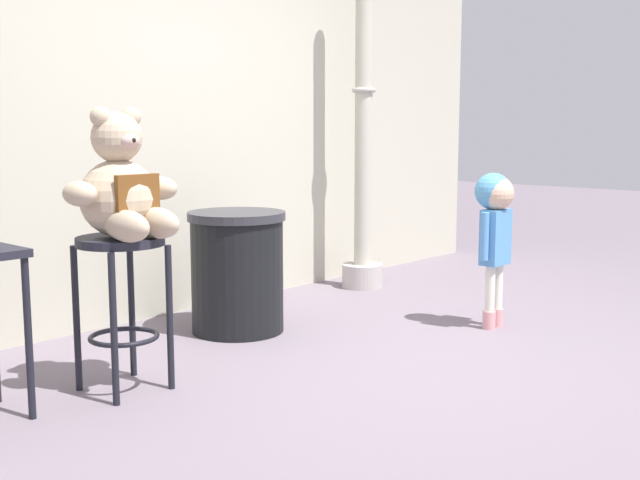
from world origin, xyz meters
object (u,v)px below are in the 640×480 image
Objects in this scene: bar_stool_with_teddy at (122,280)px; trash_bin at (237,271)px; child_walking at (495,216)px; lamppost at (363,157)px; teddy_bear at (122,189)px.

bar_stool_with_teddy is 1.00× the size of trash_bin.
lamppost is (0.42, 1.38, 0.31)m from child_walking.
teddy_bear is at bearing -157.93° from trash_bin.
child_walking reaches higher than trash_bin.
child_walking is at bearing -44.45° from trash_bin.
child_walking is (2.22, -0.66, -0.26)m from teddy_bear.
child_walking is at bearing -107.09° from lamppost.
lamppost reaches higher than teddy_bear.
trash_bin is (-1.12, 1.10, -0.33)m from child_walking.
lamppost reaches higher than trash_bin.
trash_bin is at bearing 22.07° from teddy_bear.
teddy_bear is (-0.00, -0.03, 0.43)m from bar_stool_with_teddy.
teddy_bear is at bearing -164.68° from lamppost.
teddy_bear is 1.32m from trash_bin.
lamppost is (2.64, 0.72, 0.05)m from teddy_bear.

